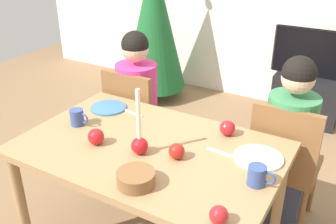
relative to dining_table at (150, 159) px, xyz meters
The scene contains 20 objects.
dining_table is the anchor object (origin of this frame).
chair_left 0.81m from the dining_table, 130.48° to the left, with size 0.40×0.40×0.90m.
chair_right 0.87m from the dining_table, 45.54° to the left, with size 0.40×0.40×0.90m.
person_left_child 0.83m from the dining_table, 129.02° to the left, with size 0.30×0.30×1.17m.
person_right_child 0.88m from the dining_table, 47.03° to the left, with size 0.30×0.30×1.17m.
tv_stand 2.38m from the dining_table, 79.73° to the left, with size 0.64×0.40×0.48m, color black.
tv 2.34m from the dining_table, 79.73° to the left, with size 0.79×0.05×0.46m.
christmas_tree 2.37m from the dining_table, 121.27° to the left, with size 0.70×0.70×1.68m.
candle_centerpiece 0.18m from the dining_table, 93.69° to the right, with size 0.09×0.09×0.36m.
plate_left 0.56m from the dining_table, 151.52° to the left, with size 0.23×0.23×0.01m, color teal.
plate_right 0.58m from the dining_table, 17.61° to the left, with size 0.25×0.25×0.01m, color silver.
mug_left 0.52m from the dining_table, behind, with size 0.13×0.08×0.10m.
mug_right 0.62m from the dining_table, ahead, with size 0.13×0.09×0.10m.
fork_left 0.43m from the dining_table, 138.24° to the left, with size 0.18×0.01×0.01m, color silver.
fork_right 0.40m from the dining_table, 18.93° to the left, with size 0.18×0.01×0.01m, color silver.
bowl_walnuts 0.36m from the dining_table, 67.82° to the right, with size 0.18×0.18×0.07m, color brown.
apple_near_candle 0.22m from the dining_table, ahead, with size 0.08×0.08×0.08m, color red.
apple_by_left_plate 0.67m from the dining_table, 32.84° to the right, with size 0.08×0.08×0.08m, color #AB1C22.
apple_by_right_mug 0.32m from the dining_table, 154.91° to the right, with size 0.09×0.09×0.09m, color red.
apple_far_edge 0.47m from the dining_table, 45.99° to the left, with size 0.09×0.09×0.09m, color red.
Camera 1 is at (0.96, -1.47, 1.82)m, focal length 40.72 mm.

